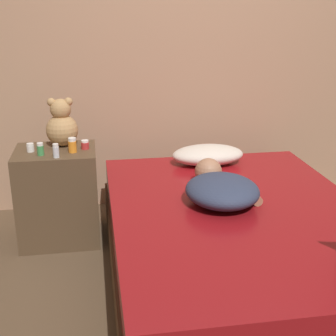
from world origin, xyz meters
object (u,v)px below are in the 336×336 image
Objects in this scene: bottle_green at (40,149)px; bottle_orange at (72,145)px; teddy_bear at (62,125)px; bottle_white at (30,148)px; pillow at (208,155)px; bottle_clear at (56,151)px; person_lying at (221,188)px; bottle_red at (85,145)px.

bottle_orange reaches higher than bottle_green.
bottle_white is (-0.21, -0.11, -0.12)m from teddy_bear.
teddy_bear reaches higher than pillow.
bottle_green is at bearing -170.38° from pillow.
person_lying is at bearing -23.02° from bottle_clear.
teddy_bear is (-1.04, 0.00, 0.27)m from pillow.
bottle_red is 0.11m from bottle_orange.
pillow is 5.80× the size of bottle_clear.
bottle_red is at bearing 142.84° from person_lying.
teddy_bear is 3.67× the size of bottle_clear.
bottle_green is 0.21m from bottle_orange.
bottle_orange is at bearing -142.26° from bottle_red.
pillow is 1.07m from teddy_bear.
bottle_clear reaches higher than pillow.
bottle_green is at bearing 154.74° from person_lying.
bottle_white is 0.12m from bottle_green.
bottle_orange is at bearing -67.42° from teddy_bear.
pillow is at bearing 9.78° from bottle_orange.
person_lying is 7.78× the size of bottle_green.
bottle_green reaches higher than bottle_red.
bottle_green is 0.84× the size of bottle_orange.
bottle_clear is at bearing -138.57° from bottle_red.
person_lying is 6.53× the size of bottle_orange.
pillow is 1.00m from bottle_orange.
teddy_bear reaches higher than bottle_clear.
bottle_red is 0.30m from bottle_green.
bottle_white is 0.24m from bottle_clear.
bottle_red is (0.36, 0.00, 0.00)m from bottle_white.
bottle_green is 0.91× the size of bottle_clear.
bottle_red is 0.73× the size of bottle_green.
teddy_bear is 5.97× the size of bottle_white.
pillow is 0.91m from bottle_red.
person_lying reaches higher than pillow.
teddy_bear reaches higher than bottle_white.
bottle_clear is (-0.18, -0.16, 0.02)m from bottle_red.
bottle_green is at bearing -171.16° from bottle_orange.
bottle_clear is at bearing -166.09° from pillow.
pillow is 9.43× the size of bottle_white.
bottle_clear is (0.18, -0.16, 0.02)m from bottle_white.
bottle_green is (-0.29, -0.10, 0.01)m from bottle_red.
teddy_bear is at bearing 27.91° from bottle_white.
person_lying is 1.20m from bottle_green.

